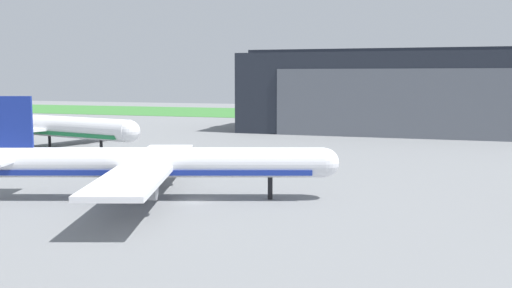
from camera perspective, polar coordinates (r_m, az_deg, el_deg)
ground_plane at (r=65.94m, az=-6.28°, el=-5.68°), size 440.00×440.00×0.00m
grass_field_strip at (r=214.32m, az=10.42°, el=2.86°), size 440.00×56.00×0.08m
maintenance_hangar at (r=148.71m, az=16.59°, el=4.89°), size 90.99×28.42×21.03m
airliner_far_left at (r=119.73m, az=-20.14°, el=1.65°), size 46.25×42.90×13.41m
airliner_near_left at (r=67.02m, az=-10.16°, el=-1.93°), size 40.35×36.76×11.90m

